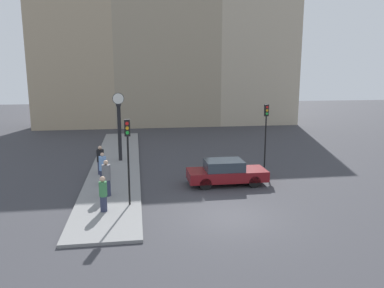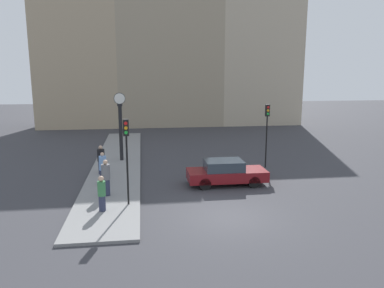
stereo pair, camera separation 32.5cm
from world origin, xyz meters
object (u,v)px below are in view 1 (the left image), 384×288
(traffic_light_near, at_px, (128,144))
(pedestrian_blue_stripe, at_px, (103,169))
(sedan_car, at_px, (226,172))
(traffic_light_far, at_px, (266,123))
(pedestrian_green_hoodie, at_px, (103,194))
(street_clock, at_px, (119,126))
(pedestrian_black_jacket, at_px, (101,160))
(pedestrian_grey_jacket, at_px, (107,178))

(traffic_light_near, relative_size, pedestrian_blue_stripe, 2.22)
(sedan_car, distance_m, traffic_light_far, 5.33)
(pedestrian_green_hoodie, distance_m, pedestrian_blue_stripe, 4.05)
(street_clock, xyz_separation_m, pedestrian_blue_stripe, (-0.71, -5.66, -1.51))
(traffic_light_near, xyz_separation_m, pedestrian_black_jacket, (-1.77, 5.54, -2.00))
(pedestrian_black_jacket, distance_m, pedestrian_blue_stripe, 2.24)
(sedan_car, distance_m, street_clock, 8.84)
(sedan_car, bearing_deg, pedestrian_blue_stripe, 175.36)
(pedestrian_blue_stripe, bearing_deg, pedestrian_green_hoodie, -85.26)
(sedan_car, height_order, traffic_light_far, traffic_light_far)
(sedan_car, xyz_separation_m, pedestrian_green_hoodie, (-6.40, -3.49, 0.23))
(street_clock, distance_m, pedestrian_black_jacket, 3.91)
(traffic_light_far, relative_size, pedestrian_grey_jacket, 2.27)
(street_clock, bearing_deg, sedan_car, -45.86)
(pedestrian_green_hoodie, xyz_separation_m, pedestrian_blue_stripe, (-0.33, 4.03, 0.09))
(traffic_light_near, relative_size, pedestrian_grey_jacket, 2.19)
(sedan_car, xyz_separation_m, pedestrian_blue_stripe, (-6.73, 0.55, 0.32))
(traffic_light_near, height_order, pedestrian_black_jacket, traffic_light_near)
(pedestrian_green_hoodie, bearing_deg, street_clock, 87.77)
(pedestrian_black_jacket, bearing_deg, traffic_light_near, -72.25)
(traffic_light_near, relative_size, pedestrian_black_jacket, 2.29)
(pedestrian_blue_stripe, distance_m, pedestrian_grey_jacket, 1.92)
(traffic_light_near, distance_m, pedestrian_grey_jacket, 2.67)
(traffic_light_far, distance_m, pedestrian_black_jacket, 10.69)
(sedan_car, relative_size, pedestrian_green_hoodie, 2.72)
(sedan_car, bearing_deg, street_clock, 134.14)
(street_clock, height_order, pedestrian_blue_stripe, street_clock)
(traffic_light_far, bearing_deg, sedan_car, -135.42)
(pedestrian_green_hoodie, height_order, pedestrian_blue_stripe, pedestrian_blue_stripe)
(sedan_car, distance_m, pedestrian_green_hoodie, 7.29)
(traffic_light_near, bearing_deg, pedestrian_black_jacket, 107.75)
(sedan_car, relative_size, pedestrian_blue_stripe, 2.43)
(traffic_light_far, bearing_deg, street_clock, 163.42)
(sedan_car, bearing_deg, pedestrian_grey_jacket, -168.16)
(pedestrian_blue_stripe, bearing_deg, street_clock, 82.84)
(pedestrian_green_hoodie, bearing_deg, pedestrian_grey_jacket, 90.15)
(street_clock, relative_size, pedestrian_blue_stripe, 2.60)
(traffic_light_far, distance_m, pedestrian_grey_jacket, 11.09)
(traffic_light_far, bearing_deg, pedestrian_grey_jacket, -154.33)
(pedestrian_black_jacket, bearing_deg, pedestrian_grey_jacket, -81.05)
(pedestrian_black_jacket, relative_size, pedestrian_grey_jacket, 0.96)
(pedestrian_black_jacket, height_order, pedestrian_green_hoodie, pedestrian_black_jacket)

